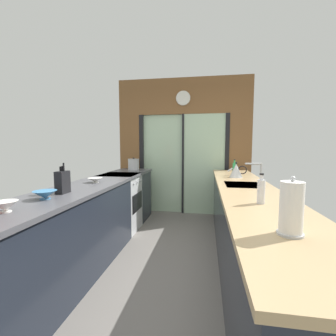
{
  "coord_description": "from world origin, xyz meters",
  "views": [
    {
      "loc": [
        0.46,
        -2.22,
        1.37
      ],
      "look_at": [
        -0.06,
        0.92,
        1.06
      ],
      "focal_mm": 24.55,
      "sensor_mm": 36.0,
      "label": 1
    }
  ],
  "objects_px": {
    "kettle": "(236,170)",
    "soap_bottle_near": "(261,191)",
    "mixing_bowl_far": "(95,180)",
    "mixing_bowl_near": "(5,206)",
    "soap_bottle_far": "(234,169)",
    "oven_range": "(120,203)",
    "stock_pot": "(134,164)",
    "mixing_bowl_mid": "(45,195)",
    "paper_towel_roll": "(291,209)",
    "knife_block": "(63,182)"
  },
  "relations": [
    {
      "from": "mixing_bowl_far",
      "to": "paper_towel_roll",
      "type": "distance_m",
      "value": 2.27
    },
    {
      "from": "mixing_bowl_near",
      "to": "paper_towel_roll",
      "type": "bearing_deg",
      "value": -3.53
    },
    {
      "from": "mixing_bowl_mid",
      "to": "knife_block",
      "type": "distance_m",
      "value": 0.26
    },
    {
      "from": "kettle",
      "to": "paper_towel_roll",
      "type": "distance_m",
      "value": 2.19
    },
    {
      "from": "knife_block",
      "to": "soap_bottle_near",
      "type": "bearing_deg",
      "value": -3.32
    },
    {
      "from": "kettle",
      "to": "paper_towel_roll",
      "type": "xyz_separation_m",
      "value": [
        -0.0,
        -2.19,
        0.04
      ]
    },
    {
      "from": "knife_block",
      "to": "soap_bottle_far",
      "type": "relative_size",
      "value": 1.19
    },
    {
      "from": "knife_block",
      "to": "kettle",
      "type": "height_order",
      "value": "knife_block"
    },
    {
      "from": "mixing_bowl_mid",
      "to": "soap_bottle_far",
      "type": "xyz_separation_m",
      "value": [
        1.78,
        1.9,
        0.07
      ]
    },
    {
      "from": "oven_range",
      "to": "stock_pot",
      "type": "relative_size",
      "value": 3.92
    },
    {
      "from": "mixing_bowl_mid",
      "to": "mixing_bowl_far",
      "type": "distance_m",
      "value": 0.9
    },
    {
      "from": "knife_block",
      "to": "kettle",
      "type": "relative_size",
      "value": 1.08
    },
    {
      "from": "oven_range",
      "to": "mixing_bowl_far",
      "type": "relative_size",
      "value": 5.13
    },
    {
      "from": "kettle",
      "to": "soap_bottle_near",
      "type": "relative_size",
      "value": 1.14
    },
    {
      "from": "mixing_bowl_mid",
      "to": "soap_bottle_near",
      "type": "height_order",
      "value": "soap_bottle_near"
    },
    {
      "from": "mixing_bowl_near",
      "to": "paper_towel_roll",
      "type": "distance_m",
      "value": 1.79
    },
    {
      "from": "mixing_bowl_near",
      "to": "mixing_bowl_mid",
      "type": "relative_size",
      "value": 0.81
    },
    {
      "from": "stock_pot",
      "to": "mixing_bowl_mid",
      "type": "bearing_deg",
      "value": -90.0
    },
    {
      "from": "oven_range",
      "to": "kettle",
      "type": "relative_size",
      "value": 3.38
    },
    {
      "from": "mixing_bowl_mid",
      "to": "paper_towel_roll",
      "type": "height_order",
      "value": "paper_towel_roll"
    },
    {
      "from": "stock_pot",
      "to": "paper_towel_roll",
      "type": "distance_m",
      "value": 3.43
    },
    {
      "from": "soap_bottle_near",
      "to": "paper_towel_roll",
      "type": "relative_size",
      "value": 0.79
    },
    {
      "from": "mixing_bowl_near",
      "to": "soap_bottle_far",
      "type": "distance_m",
      "value": 2.91
    },
    {
      "from": "stock_pot",
      "to": "oven_range",
      "type": "bearing_deg",
      "value": -91.55
    },
    {
      "from": "oven_range",
      "to": "kettle",
      "type": "height_order",
      "value": "kettle"
    },
    {
      "from": "mixing_bowl_far",
      "to": "soap_bottle_far",
      "type": "relative_size",
      "value": 0.73
    },
    {
      "from": "kettle",
      "to": "stock_pot",
      "type": "bearing_deg",
      "value": 157.32
    },
    {
      "from": "mixing_bowl_near",
      "to": "soap_bottle_far",
      "type": "xyz_separation_m",
      "value": [
        1.78,
        2.3,
        0.06
      ]
    },
    {
      "from": "mixing_bowl_near",
      "to": "knife_block",
      "type": "xyz_separation_m",
      "value": [
        0.0,
        0.64,
        0.07
      ]
    },
    {
      "from": "mixing_bowl_far",
      "to": "knife_block",
      "type": "bearing_deg",
      "value": -89.99
    },
    {
      "from": "kettle",
      "to": "soap_bottle_near",
      "type": "xyz_separation_m",
      "value": [
        -0.0,
        -1.54,
        0.0
      ]
    },
    {
      "from": "mixing_bowl_mid",
      "to": "kettle",
      "type": "xyz_separation_m",
      "value": [
        1.78,
        1.69,
        0.06
      ]
    },
    {
      "from": "mixing_bowl_far",
      "to": "kettle",
      "type": "bearing_deg",
      "value": 23.8
    },
    {
      "from": "soap_bottle_near",
      "to": "soap_bottle_far",
      "type": "height_order",
      "value": "soap_bottle_far"
    },
    {
      "from": "kettle",
      "to": "knife_block",
      "type": "bearing_deg",
      "value": -141.13
    },
    {
      "from": "mixing_bowl_near",
      "to": "soap_bottle_far",
      "type": "relative_size",
      "value": 0.64
    },
    {
      "from": "mixing_bowl_far",
      "to": "knife_block",
      "type": "relative_size",
      "value": 0.61
    },
    {
      "from": "kettle",
      "to": "soap_bottle_near",
      "type": "bearing_deg",
      "value": -90.08
    },
    {
      "from": "kettle",
      "to": "mixing_bowl_far",
      "type": "bearing_deg",
      "value": -156.2
    },
    {
      "from": "mixing_bowl_near",
      "to": "soap_bottle_far",
      "type": "height_order",
      "value": "soap_bottle_far"
    },
    {
      "from": "knife_block",
      "to": "mixing_bowl_far",
      "type": "bearing_deg",
      "value": 90.01
    },
    {
      "from": "mixing_bowl_far",
      "to": "paper_towel_roll",
      "type": "height_order",
      "value": "paper_towel_roll"
    },
    {
      "from": "mixing_bowl_mid",
      "to": "kettle",
      "type": "bearing_deg",
      "value": 43.4
    },
    {
      "from": "oven_range",
      "to": "knife_block",
      "type": "xyz_separation_m",
      "value": [
        0.02,
        -1.5,
        0.57
      ]
    },
    {
      "from": "knife_block",
      "to": "mixing_bowl_mid",
      "type": "bearing_deg",
      "value": -90.02
    },
    {
      "from": "mixing_bowl_near",
      "to": "mixing_bowl_far",
      "type": "height_order",
      "value": "mixing_bowl_near"
    },
    {
      "from": "oven_range",
      "to": "mixing_bowl_near",
      "type": "height_order",
      "value": "mixing_bowl_near"
    },
    {
      "from": "mixing_bowl_near",
      "to": "mixing_bowl_mid",
      "type": "distance_m",
      "value": 0.39
    },
    {
      "from": "oven_range",
      "to": "soap_bottle_far",
      "type": "distance_m",
      "value": 1.89
    },
    {
      "from": "mixing_bowl_near",
      "to": "soap_bottle_near",
      "type": "xyz_separation_m",
      "value": [
        1.78,
        0.54,
        0.06
      ]
    }
  ]
}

